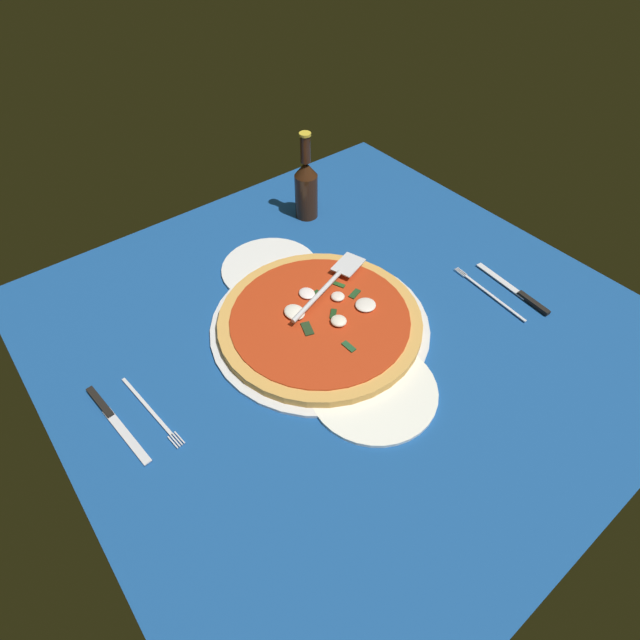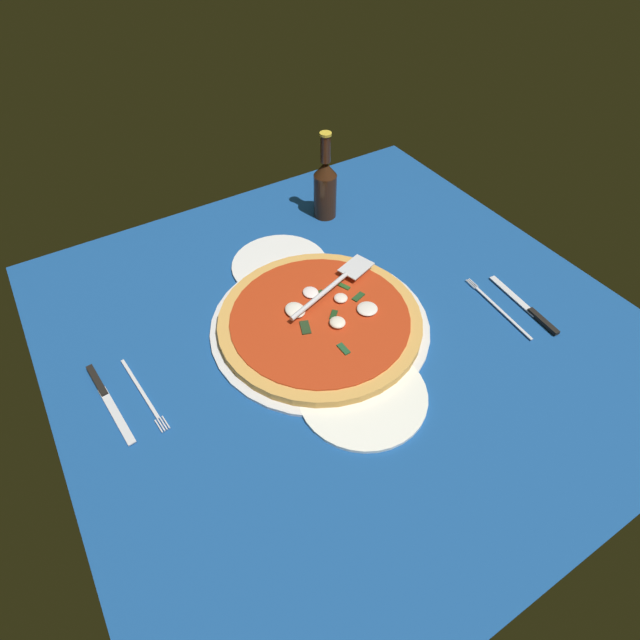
# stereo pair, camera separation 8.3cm
# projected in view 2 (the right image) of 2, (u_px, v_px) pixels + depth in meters

# --- Properties ---
(ground_plane) EXTENTS (1.12, 1.12, 0.01)m
(ground_plane) POSITION_uv_depth(u_px,v_px,m) (343.00, 328.00, 1.03)
(ground_plane) COLOR #18498C
(checker_pattern) EXTENTS (1.12, 1.12, 0.00)m
(checker_pattern) POSITION_uv_depth(u_px,v_px,m) (343.00, 327.00, 1.03)
(checker_pattern) COLOR silver
(checker_pattern) RESTS_ON ground_plane
(pizza_pan) EXTENTS (0.44, 0.44, 0.01)m
(pizza_pan) POSITION_uv_depth(u_px,v_px,m) (320.00, 325.00, 1.02)
(pizza_pan) COLOR silver
(pizza_pan) RESTS_ON ground_plane
(dinner_plate_left) EXTENTS (0.23, 0.23, 0.01)m
(dinner_plate_left) POSITION_uv_depth(u_px,v_px,m) (362.00, 394.00, 0.90)
(dinner_plate_left) COLOR white
(dinner_plate_left) RESTS_ON ground_plane
(dinner_plate_right) EXTENTS (0.22, 0.22, 0.01)m
(dinner_plate_right) POSITION_uv_depth(u_px,v_px,m) (280.00, 265.00, 1.15)
(dinner_plate_right) COLOR white
(dinner_plate_right) RESTS_ON ground_plane
(pizza) EXTENTS (0.41, 0.41, 0.03)m
(pizza) POSITION_uv_depth(u_px,v_px,m) (320.00, 320.00, 1.01)
(pizza) COLOR gold
(pizza) RESTS_ON pizza_pan
(pizza_server) EXTENTS (0.11, 0.24, 0.01)m
(pizza_server) POSITION_uv_depth(u_px,v_px,m) (334.00, 284.00, 1.05)
(pizza_server) COLOR silver
(pizza_server) RESTS_ON pizza
(place_setting_near) EXTENTS (0.22, 0.14, 0.01)m
(place_setting_near) POSITION_uv_depth(u_px,v_px,m) (513.00, 310.00, 1.06)
(place_setting_near) COLOR white
(place_setting_near) RESTS_ON ground_plane
(place_setting_far) EXTENTS (0.21, 0.14, 0.01)m
(place_setting_far) POSITION_uv_depth(u_px,v_px,m) (124.00, 397.00, 0.90)
(place_setting_far) COLOR white
(place_setting_far) RESTS_ON ground_plane
(beer_bottle) EXTENTS (0.06, 0.06, 0.22)m
(beer_bottle) POSITION_uv_depth(u_px,v_px,m) (325.00, 187.00, 1.24)
(beer_bottle) COLOR #321B0D
(beer_bottle) RESTS_ON ground_plane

